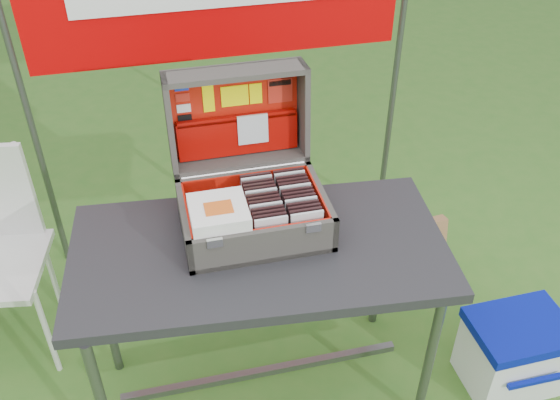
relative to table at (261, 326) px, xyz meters
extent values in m
cube|color=black|center=(0.00, 0.00, 0.38)|extent=(1.32, 0.74, 0.04)
cylinder|color=#59595B|center=(0.57, -0.26, -0.02)|extent=(0.04, 0.04, 0.75)
cylinder|color=#59595B|center=(-0.57, 0.26, -0.02)|extent=(0.04, 0.04, 0.75)
cylinder|color=#59595B|center=(0.57, 0.26, -0.02)|extent=(0.04, 0.04, 0.75)
cube|color=#59595B|center=(0.00, 0.00, -0.28)|extent=(1.12, 0.03, 0.03)
cube|color=#4A4842|center=(0.00, 0.09, 0.41)|extent=(0.49, 0.35, 0.02)
cube|color=#4A4842|center=(0.00, -0.08, 0.46)|extent=(0.49, 0.02, 0.13)
cube|color=#4A4842|center=(0.00, 0.26, 0.46)|extent=(0.49, 0.02, 0.13)
cube|color=#4A4842|center=(-0.23, 0.09, 0.46)|extent=(0.02, 0.35, 0.13)
cube|color=#4A4842|center=(0.24, 0.09, 0.46)|extent=(0.02, 0.35, 0.13)
cube|color=red|center=(0.00, 0.09, 0.42)|extent=(0.45, 0.31, 0.01)
cube|color=silver|center=(-0.16, -0.09, 0.52)|extent=(0.05, 0.01, 0.03)
cube|color=silver|center=(0.16, -0.09, 0.52)|extent=(0.05, 0.01, 0.03)
cylinder|color=silver|center=(0.00, 0.27, 0.53)|extent=(0.44, 0.02, 0.02)
cube|color=#4A4842|center=(0.00, 0.40, 0.69)|extent=(0.49, 0.05, 0.35)
cube|color=#4A4842|center=(0.00, 0.36, 0.86)|extent=(0.49, 0.13, 0.03)
cube|color=#4A4842|center=(0.00, 0.33, 0.53)|extent=(0.49, 0.13, 0.03)
cube|color=#4A4842|center=(-0.23, 0.35, 0.70)|extent=(0.02, 0.16, 0.36)
cube|color=#4A4842|center=(0.24, 0.35, 0.70)|extent=(0.02, 0.16, 0.36)
cube|color=red|center=(0.00, 0.39, 0.69)|extent=(0.45, 0.03, 0.31)
cube|color=red|center=(0.00, -0.06, 0.47)|extent=(0.45, 0.01, 0.11)
cube|color=red|center=(0.00, 0.24, 0.47)|extent=(0.45, 0.01, 0.11)
cube|color=red|center=(-0.22, 0.09, 0.47)|extent=(0.01, 0.31, 0.11)
cube|color=red|center=(0.23, 0.09, 0.47)|extent=(0.01, 0.31, 0.11)
cube|color=#950703|center=(0.00, 0.36, 0.62)|extent=(0.43, 0.04, 0.14)
cube|color=#950703|center=(0.00, 0.36, 0.69)|extent=(0.42, 0.02, 0.02)
cube|color=silver|center=(0.06, 0.35, 0.64)|extent=(0.11, 0.02, 0.11)
cube|color=#1933B2|center=(-0.18, 0.39, 0.82)|extent=(0.05, 0.01, 0.03)
cube|color=red|center=(-0.18, 0.39, 0.78)|extent=(0.05, 0.01, 0.03)
cube|color=white|center=(-0.18, 0.39, 0.74)|extent=(0.05, 0.01, 0.03)
cube|color=black|center=(-0.18, 0.38, 0.70)|extent=(0.05, 0.01, 0.03)
cube|color=#EEE903|center=(-0.09, 0.39, 0.76)|extent=(0.04, 0.01, 0.10)
cube|color=#EEE903|center=(0.00, 0.39, 0.76)|extent=(0.10, 0.01, 0.07)
cube|color=#EEE903|center=(0.08, 0.39, 0.76)|extent=(0.04, 0.01, 0.07)
cube|color=red|center=(0.17, 0.39, 0.76)|extent=(0.09, 0.01, 0.09)
cube|color=black|center=(0.17, 0.39, 0.79)|extent=(0.08, 0.00, 0.02)
cube|color=silver|center=(0.03, -0.04, 0.48)|extent=(0.11, 0.01, 0.13)
cube|color=black|center=(0.03, -0.02, 0.48)|extent=(0.11, 0.01, 0.13)
cube|color=black|center=(0.03, 0.00, 0.48)|extent=(0.11, 0.01, 0.13)
cube|color=black|center=(0.03, 0.02, 0.48)|extent=(0.11, 0.01, 0.13)
cube|color=silver|center=(0.03, 0.04, 0.48)|extent=(0.11, 0.01, 0.13)
cube|color=black|center=(0.03, 0.05, 0.48)|extent=(0.11, 0.01, 0.13)
cube|color=black|center=(0.03, 0.07, 0.48)|extent=(0.11, 0.01, 0.13)
cube|color=black|center=(0.03, 0.09, 0.48)|extent=(0.11, 0.01, 0.13)
cube|color=silver|center=(0.03, 0.11, 0.48)|extent=(0.11, 0.01, 0.13)
cube|color=black|center=(0.03, 0.13, 0.48)|extent=(0.11, 0.01, 0.13)
cube|color=black|center=(0.03, 0.15, 0.48)|extent=(0.11, 0.01, 0.13)
cube|color=black|center=(0.03, 0.17, 0.48)|extent=(0.11, 0.01, 0.13)
cube|color=silver|center=(0.03, 0.19, 0.48)|extent=(0.11, 0.01, 0.13)
cube|color=black|center=(0.03, 0.21, 0.48)|extent=(0.11, 0.01, 0.13)
cube|color=silver|center=(0.15, -0.04, 0.48)|extent=(0.11, 0.01, 0.13)
cube|color=black|center=(0.15, -0.02, 0.48)|extent=(0.11, 0.01, 0.13)
cube|color=black|center=(0.15, 0.00, 0.48)|extent=(0.11, 0.01, 0.13)
cube|color=black|center=(0.15, 0.02, 0.48)|extent=(0.11, 0.01, 0.13)
cube|color=silver|center=(0.15, 0.04, 0.48)|extent=(0.11, 0.01, 0.13)
cube|color=black|center=(0.15, 0.05, 0.48)|extent=(0.11, 0.01, 0.13)
cube|color=black|center=(0.15, 0.07, 0.48)|extent=(0.11, 0.01, 0.13)
cube|color=black|center=(0.15, 0.09, 0.48)|extent=(0.11, 0.01, 0.13)
cube|color=silver|center=(0.15, 0.11, 0.48)|extent=(0.11, 0.01, 0.13)
cube|color=black|center=(0.15, 0.13, 0.48)|extent=(0.11, 0.01, 0.13)
cube|color=black|center=(0.15, 0.15, 0.48)|extent=(0.11, 0.01, 0.13)
cube|color=black|center=(0.15, 0.17, 0.48)|extent=(0.11, 0.01, 0.13)
cube|color=silver|center=(0.15, 0.19, 0.48)|extent=(0.11, 0.01, 0.13)
cube|color=black|center=(0.15, 0.21, 0.48)|extent=(0.11, 0.01, 0.13)
cube|color=white|center=(-0.12, 0.02, 0.53)|extent=(0.19, 0.19, 0.00)
cube|color=white|center=(-0.12, 0.02, 0.54)|extent=(0.19, 0.19, 0.00)
cube|color=white|center=(-0.12, 0.02, 0.54)|extent=(0.19, 0.19, 0.00)
cube|color=white|center=(-0.12, 0.02, 0.55)|extent=(0.19, 0.19, 0.00)
cube|color=white|center=(-0.12, 0.02, 0.55)|extent=(0.19, 0.19, 0.00)
cube|color=white|center=(-0.12, 0.02, 0.56)|extent=(0.19, 0.19, 0.00)
cube|color=white|center=(-0.12, 0.02, 0.56)|extent=(0.19, 0.19, 0.00)
cube|color=white|center=(-0.12, 0.02, 0.57)|extent=(0.19, 0.19, 0.00)
cube|color=white|center=(-0.12, 0.02, 0.57)|extent=(0.19, 0.19, 0.00)
cube|color=#D85919|center=(-0.12, 0.01, 0.57)|extent=(0.09, 0.07, 0.00)
cube|color=white|center=(1.00, -0.18, -0.25)|extent=(0.37, 0.28, 0.29)
cube|color=#041091|center=(1.00, -0.18, -0.08)|extent=(0.39, 0.30, 0.05)
cube|color=#041091|center=(1.00, -0.33, -0.21)|extent=(0.23, 0.02, 0.02)
cylinder|color=silver|center=(-0.82, 0.31, -0.16)|extent=(0.02, 0.02, 0.47)
cylinder|color=silver|center=(-0.82, 0.66, -0.16)|extent=(0.02, 0.02, 0.47)
cylinder|color=silver|center=(-0.82, 0.68, 0.29)|extent=(0.02, 0.02, 0.44)
cube|color=#A26B3C|center=(0.83, 0.45, -0.22)|extent=(0.34, 0.14, 0.35)
cylinder|color=#59595B|center=(-0.81, 1.02, 0.45)|extent=(0.03, 0.03, 1.70)
cylinder|color=#59595B|center=(0.89, 1.02, 0.45)|extent=(0.03, 0.03, 1.70)
camera|label=1|loc=(-0.30, -1.54, 1.80)|focal=40.00mm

